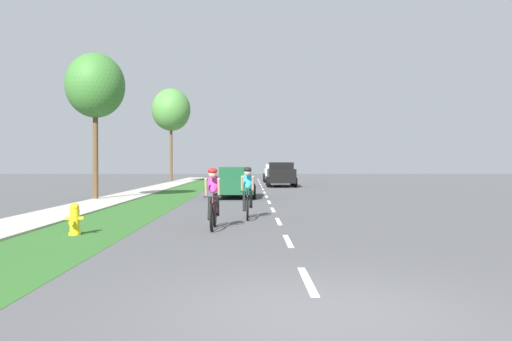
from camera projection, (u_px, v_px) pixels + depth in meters
ground_plane at (267, 197)px, 25.62m from camera, size 120.00×120.00×0.00m
grass_verge at (169, 197)px, 25.57m from camera, size 2.55×70.00×0.01m
sidewalk_concrete at (124, 197)px, 25.54m from camera, size 1.97×70.00×0.10m
lane_markings_center at (264, 192)px, 29.62m from camera, size 0.12×54.07×0.01m
fire_hydrant_yellow at (74, 219)px, 11.86m from camera, size 0.44×0.38×0.76m
cyclist_lead at (213, 198)px, 12.93m from camera, size 0.42×1.72×1.58m
cyclist_trailing at (248, 192)px, 15.36m from camera, size 0.42×1.72×1.58m
sedan_dark_green at (236, 182)px, 25.20m from camera, size 1.98×4.30×1.52m
suv_black at (281, 174)px, 37.49m from camera, size 2.15×4.70×1.79m
pickup_white at (275, 173)px, 46.65m from camera, size 2.22×5.10×1.64m
street_tree_near at (95, 86)px, 23.55m from camera, size 2.73×2.73×6.84m
street_tree_far at (171, 110)px, 46.56m from camera, size 3.55×3.55×8.63m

